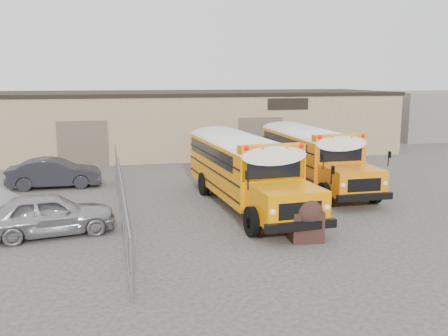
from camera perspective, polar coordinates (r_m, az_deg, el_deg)
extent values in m
plane|color=#3B3836|center=(20.16, 6.03, -6.30)|extent=(120.00, 120.00, 0.00)
cube|color=tan|center=(38.90, -3.70, 5.16)|extent=(30.00, 10.00, 4.50)
cube|color=black|center=(38.76, -3.74, 8.54)|extent=(30.20, 10.20, 0.25)
cube|color=black|center=(35.49, 7.34, 7.27)|extent=(3.00, 0.08, 0.80)
cube|color=brown|center=(33.49, -15.84, 2.65)|extent=(3.20, 0.08, 3.00)
cube|color=brown|center=(35.05, 4.18, 3.35)|extent=(3.20, 0.08, 3.00)
cylinder|color=gray|center=(13.14, -10.52, -11.52)|extent=(0.07, 0.07, 1.80)
cylinder|color=gray|center=(15.96, -11.08, -7.56)|extent=(0.07, 0.07, 1.80)
cylinder|color=gray|center=(18.84, -11.47, -4.80)|extent=(0.07, 0.07, 1.80)
cylinder|color=gray|center=(21.75, -11.75, -2.77)|extent=(0.07, 0.07, 1.80)
cylinder|color=gray|center=(24.69, -11.96, -1.22)|extent=(0.07, 0.07, 1.80)
cylinder|color=gray|center=(27.63, -12.13, -0.01)|extent=(0.07, 0.07, 1.80)
cylinder|color=gray|center=(30.59, -12.26, 0.98)|extent=(0.07, 0.07, 1.80)
cylinder|color=gray|center=(21.57, -11.83, -0.49)|extent=(0.05, 18.00, 0.05)
cylinder|color=gray|center=(21.96, -11.67, -4.93)|extent=(0.05, 18.00, 0.05)
cube|color=gray|center=(21.75, -11.75, -2.77)|extent=(0.02, 18.00, 1.70)
cube|color=slate|center=(52.17, 22.58, 5.65)|extent=(10.00, 8.00, 4.40)
cube|color=orange|center=(29.41, -2.33, 2.37)|extent=(3.26, 8.41, 2.22)
cube|color=orange|center=(24.46, 0.87, -0.42)|extent=(2.54, 2.54, 1.25)
cube|color=black|center=(25.42, 0.03, 2.53)|extent=(2.22, 0.21, 0.81)
cube|color=white|center=(29.26, -2.35, 4.84)|extent=(3.26, 8.50, 0.43)
cube|color=orange|center=(25.57, -0.14, 4.12)|extent=(2.69, 0.72, 0.39)
sphere|color=#E50705|center=(25.01, -2.47, 4.27)|extent=(0.22, 0.22, 0.22)
sphere|color=#E50705|center=(25.68, 2.46, 4.43)|extent=(0.22, 0.22, 0.22)
sphere|color=orange|center=(25.18, -1.09, 4.32)|extent=(0.22, 0.22, 0.22)
sphere|color=orange|center=(25.48, 1.13, 4.39)|extent=(0.22, 0.22, 0.22)
cube|color=black|center=(23.37, 1.83, -2.17)|extent=(2.67, 0.42, 0.30)
cube|color=black|center=(33.58, -4.15, 1.65)|extent=(2.67, 0.39, 0.30)
cube|color=black|center=(29.42, -2.33, 2.21)|extent=(3.29, 8.25, 0.07)
cube|color=black|center=(29.64, -2.50, 3.64)|extent=(3.20, 7.11, 0.67)
cylinder|color=black|center=(24.33, -2.12, -1.98)|extent=(0.38, 1.15, 1.13)
cylinder|color=black|center=(25.11, 3.58, -1.61)|extent=(0.38, 1.15, 1.13)
cylinder|color=black|center=(30.88, -5.42, 0.62)|extent=(0.38, 1.15, 1.13)
cylinder|color=black|center=(31.49, -0.82, 0.86)|extent=(0.38, 1.15, 1.13)
cube|color=orange|center=(33.64, 5.38, 3.25)|extent=(2.63, 7.99, 2.16)
cube|color=orange|center=(28.92, 8.61, 1.07)|extent=(2.31, 2.31, 1.21)
cube|color=black|center=(29.86, 7.83, 3.47)|extent=(2.16, 0.06, 0.79)
cube|color=white|center=(33.51, 5.41, 5.34)|extent=(2.63, 8.08, 0.42)
cube|color=orange|center=(30.01, 7.69, 4.78)|extent=(2.58, 0.53, 0.38)
sphere|color=#E50705|center=(29.40, 5.85, 4.95)|extent=(0.21, 0.21, 0.21)
sphere|color=#E50705|center=(30.19, 9.83, 4.99)|extent=(0.21, 0.21, 0.21)
sphere|color=orange|center=(29.60, 6.97, 4.96)|extent=(0.21, 0.21, 0.21)
sphere|color=orange|center=(29.96, 8.76, 4.98)|extent=(0.21, 0.21, 0.21)
cube|color=black|center=(27.88, 9.53, -0.30)|extent=(2.58, 0.23, 0.29)
cube|color=black|center=(37.60, 3.38, 2.56)|extent=(2.58, 0.21, 0.29)
cube|color=black|center=(33.65, 5.37, 3.11)|extent=(2.67, 7.83, 0.06)
cube|color=black|center=(33.87, 5.22, 4.33)|extent=(2.66, 6.73, 0.65)
cylinder|color=black|center=(28.70, 6.17, -0.17)|extent=(0.29, 1.09, 1.09)
cylinder|color=black|center=(29.61, 10.75, 0.03)|extent=(0.29, 1.09, 1.09)
cylinder|color=black|center=(34.93, 2.56, 1.76)|extent=(0.29, 1.09, 1.09)
cylinder|color=black|center=(35.69, 6.43, 1.89)|extent=(0.29, 1.09, 1.09)
cylinder|color=#BF0505|center=(30.50, 3.83, 2.79)|extent=(0.03, 0.59, 0.59)
cube|color=black|center=(18.14, 9.29, -6.44)|extent=(1.23, 1.13, 1.12)
sphere|color=black|center=(18.00, 9.34, -4.91)|extent=(1.23, 1.23, 1.23)
imported|color=#A4A3A8|center=(19.47, -19.35, -4.99)|extent=(4.98, 2.67, 1.61)
imported|color=#222227|center=(27.74, -18.79, -0.54)|extent=(4.76, 1.68, 1.57)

